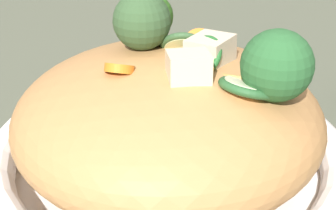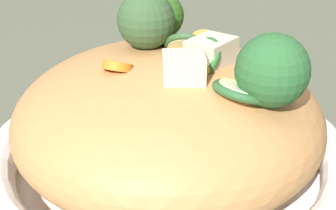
% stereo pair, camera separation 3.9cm
% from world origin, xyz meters
% --- Properties ---
extents(ground_plane, '(3.00, 3.00, 0.00)m').
position_xyz_m(ground_plane, '(0.00, 0.00, 0.00)').
color(ground_plane, '#4E5342').
extents(serving_bowl, '(0.32, 0.32, 0.05)m').
position_xyz_m(serving_bowl, '(0.00, 0.00, 0.03)').
color(serving_bowl, white).
rests_on(serving_bowl, ground_plane).
extents(noodle_heap, '(0.25, 0.25, 0.10)m').
position_xyz_m(noodle_heap, '(0.00, 0.00, 0.07)').
color(noodle_heap, '#B37D49').
rests_on(noodle_heap, serving_bowl).
extents(broccoli_florets, '(0.13, 0.20, 0.07)m').
position_xyz_m(broccoli_florets, '(-0.02, 0.01, 0.14)').
color(broccoli_florets, '#9FBF7B').
rests_on(broccoli_florets, serving_bowl).
extents(carrot_coins, '(0.10, 0.09, 0.03)m').
position_xyz_m(carrot_coins, '(-0.00, 0.01, 0.13)').
color(carrot_coins, orange).
rests_on(carrot_coins, serving_bowl).
extents(zucchini_slices, '(0.11, 0.14, 0.03)m').
position_xyz_m(zucchini_slices, '(-0.02, 0.02, 0.12)').
color(zucchini_slices, beige).
rests_on(zucchini_slices, serving_bowl).
extents(chicken_chunks, '(0.08, 0.04, 0.03)m').
position_xyz_m(chicken_chunks, '(-0.00, 0.03, 0.13)').
color(chicken_chunks, beige).
rests_on(chicken_chunks, serving_bowl).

